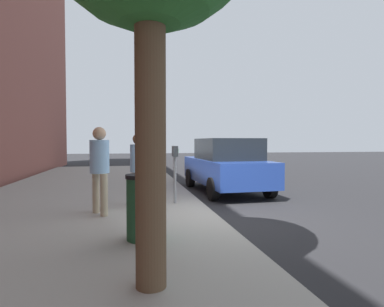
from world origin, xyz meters
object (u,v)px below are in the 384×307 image
at_px(parking_meter, 175,162).
at_px(trash_bin, 145,207).
at_px(parked_sedan_near, 226,165).
at_px(pedestrian_bystander, 100,163).
at_px(pedestrian_at_meter, 138,164).

relative_size(parking_meter, trash_bin, 1.40).
distance_m(parking_meter, parked_sedan_near, 3.10).
relative_size(parked_sedan_near, trash_bin, 4.43).
distance_m(pedestrian_bystander, trash_bin, 2.16).
relative_size(pedestrian_bystander, trash_bin, 1.80).
height_order(parking_meter, parked_sedan_near, parked_sedan_near).
relative_size(pedestrian_at_meter, trash_bin, 1.69).
xyz_separation_m(parking_meter, parked_sedan_near, (2.33, -2.03, -0.27)).
bearing_deg(pedestrian_at_meter, parking_meter, -4.22).
bearing_deg(parking_meter, pedestrian_at_meter, 105.11).
height_order(pedestrian_at_meter, trash_bin, pedestrian_at_meter).
distance_m(pedestrian_at_meter, parked_sedan_near, 3.91).
bearing_deg(pedestrian_at_meter, pedestrian_bystander, -159.55).
xyz_separation_m(pedestrian_bystander, parked_sedan_near, (3.25, -3.74, -0.34)).
distance_m(parked_sedan_near, trash_bin, 5.92).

